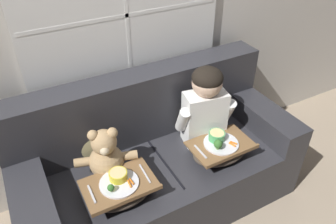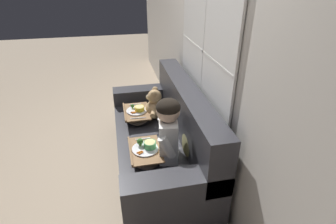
% 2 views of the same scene
% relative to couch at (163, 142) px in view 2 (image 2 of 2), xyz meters
% --- Properties ---
extents(ground_plane, '(14.00, 14.00, 0.00)m').
position_rel_couch_xyz_m(ground_plane, '(0.00, -0.07, -0.35)').
color(ground_plane, tan).
extents(wall_back_with_window, '(8.00, 0.08, 2.60)m').
position_rel_couch_xyz_m(wall_back_with_window, '(0.00, 0.43, 0.95)').
color(wall_back_with_window, beige).
rests_on(wall_back_with_window, ground_plane).
extents(couch, '(1.93, 0.85, 0.97)m').
position_rel_couch_xyz_m(couch, '(0.00, 0.00, 0.00)').
color(couch, '#2D2D33').
rests_on(couch, ground_plane).
extents(throw_pillow_behind_child, '(0.34, 0.16, 0.35)m').
position_rel_couch_xyz_m(throw_pillow_behind_child, '(0.37, 0.18, 0.26)').
color(throw_pillow_behind_child, '#898456').
rests_on(throw_pillow_behind_child, couch).
extents(throw_pillow_behind_teddy, '(0.33, 0.16, 0.34)m').
position_rel_couch_xyz_m(throw_pillow_behind_teddy, '(-0.37, 0.18, 0.26)').
color(throw_pillow_behind_teddy, tan).
rests_on(throw_pillow_behind_teddy, couch).
extents(child_figure, '(0.44, 0.24, 0.60)m').
position_rel_couch_xyz_m(child_figure, '(0.37, -0.03, 0.43)').
color(child_figure, white).
rests_on(child_figure, couch).
extents(teddy_bear, '(0.40, 0.29, 0.37)m').
position_rel_couch_xyz_m(teddy_bear, '(-0.37, -0.03, 0.26)').
color(teddy_bear, tan).
rests_on(teddy_bear, couch).
extents(lap_tray_child, '(0.43, 0.29, 0.19)m').
position_rel_couch_xyz_m(lap_tray_child, '(0.37, -0.24, 0.17)').
color(lap_tray_child, '#473D33').
rests_on(lap_tray_child, child_figure).
extents(lap_tray_teddy, '(0.43, 0.29, 0.17)m').
position_rel_couch_xyz_m(lap_tray_teddy, '(-0.37, -0.24, 0.16)').
color(lap_tray_teddy, '#473D33').
rests_on(lap_tray_teddy, teddy_bear).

